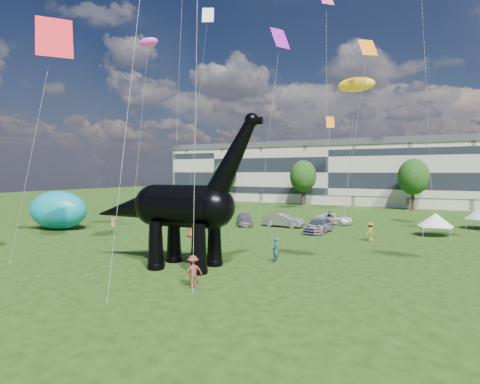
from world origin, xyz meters
The scene contains 15 objects.
ground centered at (0.00, 0.00, 0.00)m, with size 220.00×220.00×0.00m, color #16330C.
terrace_row centered at (-8.00, 62.00, 6.00)m, with size 78.00×11.00×12.00m, color beige.
tree_far_left centered at (-30.00, 53.00, 6.29)m, with size 5.20×5.20×9.44m.
tree_mid_left centered at (-12.00, 53.00, 6.29)m, with size 5.20×5.20×9.44m.
tree_mid_right centered at (8.00, 53.00, 6.29)m, with size 5.20×5.20×9.44m.
dinosaur_sculpture centered at (-2.08, 0.73, 4.14)m, with size 13.47×4.29×10.96m.
car_silver centered at (-8.24, 22.00, 0.81)m, with size 1.90×4.73×1.61m, color #A2A1A6.
car_grey centered at (-3.50, 23.06, 0.83)m, with size 1.75×5.02×1.65m, color gray.
car_white centered at (1.17, 28.82, 0.67)m, with size 2.23×4.84×1.34m, color white.
car_dark centered at (1.71, 20.86, 0.77)m, with size 2.17×5.33×1.55m, color #595960.
gazebo_near centered at (13.07, 24.43, 1.70)m, with size 3.99×3.99×2.42m.
gazebo_left centered at (-24.61, 26.33, 1.89)m, with size 4.14×4.14×2.69m.
inflatable_teal centered at (-25.52, 8.46, 2.25)m, with size 7.20×4.50×4.50m, color #0D92A1.
visitors centered at (-1.09, 16.07, 0.88)m, with size 49.02×38.81×1.89m.
kites centered at (-2.70, 21.90, 22.63)m, with size 60.49×51.30×29.95m.
Camera 1 is at (15.46, -21.74, 6.78)m, focal length 30.00 mm.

